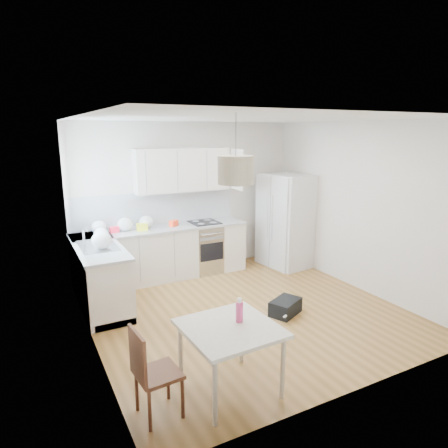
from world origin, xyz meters
name	(u,v)px	position (x,y,z in m)	size (l,w,h in m)	color
floor	(245,310)	(0.00, 0.00, 0.00)	(4.20, 4.20, 0.00)	brown
ceiling	(247,118)	(0.00, 0.00, 2.70)	(4.20, 4.20, 0.00)	white
wall_back	(187,198)	(0.00, 2.10, 1.35)	(4.20, 4.20, 0.00)	beige
wall_left	(87,238)	(-2.10, 0.00, 1.35)	(4.20, 4.20, 0.00)	beige
wall_right	(358,207)	(2.10, 0.00, 1.35)	(4.20, 4.20, 0.00)	beige
window_glassblock	(72,190)	(-2.09, 1.15, 1.75)	(0.02, 1.00, 1.00)	#BFE0F9
cabinets_back	(163,254)	(-0.60, 1.80, 0.44)	(3.00, 0.60, 0.88)	silver
cabinets_left	(99,276)	(-1.80, 1.20, 0.44)	(0.60, 1.80, 0.88)	silver
counter_back	(162,229)	(-0.60, 1.80, 0.90)	(3.02, 0.64, 0.04)	#ACAEB1
counter_left	(97,246)	(-1.80, 1.20, 0.90)	(0.64, 1.82, 0.04)	#ACAEB1
backsplash_back	(156,208)	(-0.60, 2.09, 1.21)	(3.00, 0.01, 0.58)	silver
backsplash_left	(74,228)	(-2.09, 1.20, 1.21)	(0.01, 1.80, 0.58)	silver
upper_cabinets	(182,170)	(-0.15, 1.94, 1.88)	(1.70, 0.32, 0.75)	silver
range_oven	(205,248)	(0.20, 1.80, 0.44)	(0.50, 0.61, 0.88)	#B1B3B5
sink	(98,246)	(-1.80, 1.15, 0.92)	(0.50, 0.80, 0.16)	#B1B3B5
refrigerator	(287,221)	(1.74, 1.38, 0.88)	(0.84, 0.88, 1.76)	silver
dining_table	(230,333)	(-1.06, -1.50, 0.62)	(0.91, 0.91, 0.69)	beige
dining_chair	(158,371)	(-1.79, -1.52, 0.44)	(0.37, 0.37, 0.88)	#492615
drink_bottle	(239,310)	(-0.93, -1.45, 0.82)	(0.07, 0.07, 0.25)	#DB3C7D
gym_bag	(285,307)	(0.45, -0.37, 0.11)	(0.46, 0.30, 0.21)	black
pendant_lamp	(236,170)	(-0.91, -1.33, 2.18)	(0.34, 0.34, 0.26)	beige
grocery_bag_a	(99,227)	(-1.64, 1.86, 1.03)	(0.24, 0.20, 0.21)	white
grocery_bag_b	(125,224)	(-1.23, 1.84, 1.03)	(0.25, 0.21, 0.23)	white
grocery_bag_c	(146,222)	(-0.87, 1.85, 1.03)	(0.24, 0.21, 0.22)	white
grocery_bag_d	(101,234)	(-1.69, 1.41, 1.02)	(0.22, 0.19, 0.20)	white
grocery_bag_e	(102,240)	(-1.77, 0.97, 1.05)	(0.28, 0.24, 0.25)	white
snack_orange	(174,223)	(-0.39, 1.79, 0.97)	(0.15, 0.09, 0.10)	#F83816
snack_yellow	(142,227)	(-0.97, 1.74, 0.98)	(0.18, 0.11, 0.12)	#FFF628
snack_red	(114,230)	(-1.41, 1.81, 0.97)	(0.14, 0.09, 0.10)	red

